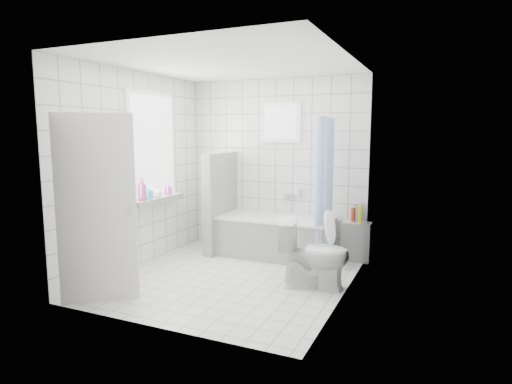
% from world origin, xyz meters
% --- Properties ---
extents(ground, '(3.00, 3.00, 0.00)m').
position_xyz_m(ground, '(0.00, 0.00, 0.00)').
color(ground, white).
rests_on(ground, ground).
extents(ceiling, '(3.00, 3.00, 0.00)m').
position_xyz_m(ceiling, '(0.00, 0.00, 2.60)').
color(ceiling, white).
rests_on(ceiling, ground).
extents(wall_back, '(2.80, 0.02, 2.60)m').
position_xyz_m(wall_back, '(0.00, 1.50, 1.30)').
color(wall_back, white).
rests_on(wall_back, ground).
extents(wall_front, '(2.80, 0.02, 2.60)m').
position_xyz_m(wall_front, '(0.00, -1.50, 1.30)').
color(wall_front, white).
rests_on(wall_front, ground).
extents(wall_left, '(0.02, 3.00, 2.60)m').
position_xyz_m(wall_left, '(-1.40, 0.00, 1.30)').
color(wall_left, white).
rests_on(wall_left, ground).
extents(wall_right, '(0.02, 3.00, 2.60)m').
position_xyz_m(wall_right, '(1.40, 0.00, 1.30)').
color(wall_right, white).
rests_on(wall_right, ground).
extents(window_left, '(0.01, 0.90, 1.40)m').
position_xyz_m(window_left, '(-1.35, 0.30, 1.60)').
color(window_left, white).
rests_on(window_left, wall_left).
extents(window_back, '(0.50, 0.01, 0.50)m').
position_xyz_m(window_back, '(0.10, 1.46, 1.95)').
color(window_back, white).
rests_on(window_back, wall_back).
extents(window_sill, '(0.18, 1.02, 0.08)m').
position_xyz_m(window_sill, '(-1.31, 0.30, 0.86)').
color(window_sill, white).
rests_on(window_sill, wall_left).
extents(door, '(0.65, 0.53, 2.00)m').
position_xyz_m(door, '(-0.94, -1.23, 1.00)').
color(door, silver).
rests_on(door, ground).
extents(bathtub, '(1.63, 0.77, 0.58)m').
position_xyz_m(bathtub, '(0.15, 1.12, 0.29)').
color(bathtub, white).
rests_on(bathtub, ground).
extents(partition_wall, '(0.15, 0.85, 1.50)m').
position_xyz_m(partition_wall, '(-0.73, 1.07, 0.75)').
color(partition_wall, white).
rests_on(partition_wall, ground).
extents(tiled_ledge, '(0.40, 0.24, 0.55)m').
position_xyz_m(tiled_ledge, '(1.28, 1.38, 0.28)').
color(tiled_ledge, white).
rests_on(tiled_ledge, ground).
extents(toilet, '(0.88, 0.61, 0.82)m').
position_xyz_m(toilet, '(1.03, 0.10, 0.41)').
color(toilet, white).
rests_on(toilet, ground).
extents(curtain_rod, '(0.02, 0.80, 0.02)m').
position_xyz_m(curtain_rod, '(0.90, 1.10, 2.00)').
color(curtain_rod, silver).
rests_on(curtain_rod, wall_back).
extents(shower_curtain, '(0.14, 0.48, 1.78)m').
position_xyz_m(shower_curtain, '(0.90, 0.97, 1.10)').
color(shower_curtain, '#457FCD').
rests_on(shower_curtain, curtain_rod).
extents(tub_faucet, '(0.18, 0.06, 0.06)m').
position_xyz_m(tub_faucet, '(0.25, 1.46, 0.85)').
color(tub_faucet, silver).
rests_on(tub_faucet, wall_back).
extents(sill_bottles, '(0.18, 0.70, 0.31)m').
position_xyz_m(sill_bottles, '(-1.30, 0.14, 1.02)').
color(sill_bottles, '#BA5DAD').
rests_on(sill_bottles, window_sill).
extents(ledge_bottles, '(0.18, 0.19, 0.26)m').
position_xyz_m(ledge_bottles, '(1.29, 1.36, 0.67)').
color(ledge_bottles, '#181AC7').
rests_on(ledge_bottles, tiled_ledge).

